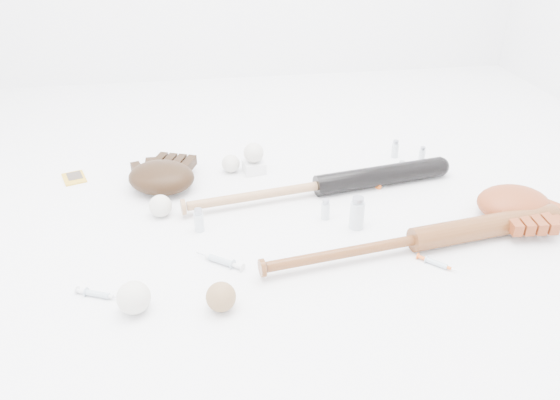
{
  "coord_description": "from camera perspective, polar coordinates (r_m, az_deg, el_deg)",
  "views": [
    {
      "loc": [
        -0.24,
        -1.41,
        0.9
      ],
      "look_at": [
        -0.02,
        0.04,
        0.06
      ],
      "focal_mm": 35.0,
      "sensor_mm": 36.0,
      "label": 1
    }
  ],
  "objects": [
    {
      "name": "vial_3",
      "position": [
        1.65,
        8.06,
        -1.32
      ],
      "size": [
        0.04,
        0.04,
        0.1
      ],
      "primitive_type": "cylinder",
      "color": "silver",
      "rests_on": "ground"
    },
    {
      "name": "syringe_3",
      "position": [
        1.56,
        16.05,
        -6.36
      ],
      "size": [
        0.11,
        0.11,
        0.02
      ],
      "primitive_type": null,
      "rotation": [
        0.0,
        0.0,
        -0.79
      ],
      "color": "#ADBCC6",
      "rests_on": "ground"
    },
    {
      "name": "syringe_1",
      "position": [
        1.51,
        -6.18,
        -6.32
      ],
      "size": [
        0.15,
        0.12,
        0.02
      ],
      "primitive_type": null,
      "rotation": [
        0.0,
        0.0,
        2.5
      ],
      "color": "#ADBCC6",
      "rests_on": "ground"
    },
    {
      "name": "vial_5",
      "position": [
        1.97,
        12.55,
        3.05
      ],
      "size": [
        0.03,
        0.03,
        0.07
      ],
      "primitive_type": "cylinder",
      "color": "silver",
      "rests_on": "ground"
    },
    {
      "name": "bat_dark",
      "position": [
        1.82,
        4.12,
        1.52
      ],
      "size": [
        0.97,
        0.22,
        0.07
      ],
      "primitive_type": null,
      "rotation": [
        0.0,
        0.0,
        0.16
      ],
      "color": "black",
      "rests_on": "ground"
    },
    {
      "name": "glove_tan",
      "position": [
        1.84,
        23.21,
        -0.3
      ],
      "size": [
        0.29,
        0.29,
        0.1
      ],
      "primitive_type": null,
      "rotation": [
        0.0,
        0.0,
        3.06
      ],
      "color": "brown",
      "rests_on": "ground"
    },
    {
      "name": "vial_2",
      "position": [
        1.69,
        4.78,
        -0.95
      ],
      "size": [
        0.03,
        0.03,
        0.07
      ],
      "primitive_type": "cylinder",
      "color": "silver",
      "rests_on": "ground"
    },
    {
      "name": "baseball_aged",
      "position": [
        1.35,
        -6.19,
        -10.03
      ],
      "size": [
        0.07,
        0.07,
        0.07
      ],
      "primitive_type": "sphere",
      "color": "olive",
      "rests_on": "ground"
    },
    {
      "name": "vial_0",
      "position": [
        2.13,
        11.94,
        5.26
      ],
      "size": [
        0.03,
        0.03,
        0.07
      ],
      "primitive_type": "cylinder",
      "color": "silver",
      "rests_on": "ground"
    },
    {
      "name": "vial_1",
      "position": [
        2.12,
        14.63,
        4.65
      ],
      "size": [
        0.02,
        0.02,
        0.06
      ],
      "primitive_type": "cylinder",
      "color": "silver",
      "rests_on": "ground"
    },
    {
      "name": "baseball_upper",
      "position": [
        1.98,
        -5.17,
        3.81
      ],
      "size": [
        0.07,
        0.07,
        0.07
      ],
      "primitive_type": "sphere",
      "color": "beige",
      "rests_on": "ground"
    },
    {
      "name": "syringe_0",
      "position": [
        1.47,
        -18.54,
        -9.31
      ],
      "size": [
        0.14,
        0.08,
        0.02
      ],
      "primitive_type": null,
      "rotation": [
        0.0,
        0.0,
        -0.41
      ],
      "color": "#ADBCC6",
      "rests_on": "ground"
    },
    {
      "name": "baseball_on_pedestal",
      "position": [
        1.95,
        -2.78,
        4.96
      ],
      "size": [
        0.07,
        0.07,
        0.07
      ],
      "primitive_type": "sphere",
      "color": "beige",
      "rests_on": "pedestal"
    },
    {
      "name": "trading_card",
      "position": [
        2.07,
        -20.71,
        2.17
      ],
      "size": [
        0.1,
        0.12,
        0.01
      ],
      "primitive_type": "cube",
      "rotation": [
        0.0,
        0.0,
        0.33
      ],
      "color": "gold",
      "rests_on": "ground"
    },
    {
      "name": "bat_wood",
      "position": [
        1.59,
        14.0,
        -4.04
      ],
      "size": [
        0.96,
        0.21,
        0.07
      ],
      "primitive_type": null,
      "rotation": [
        0.0,
        0.0,
        0.14
      ],
      "color": "brown",
      "rests_on": "ground"
    },
    {
      "name": "vial_4",
      "position": [
        1.64,
        -8.48,
        -2.07
      ],
      "size": [
        0.03,
        0.03,
        0.07
      ],
      "primitive_type": "cylinder",
      "color": "silver",
      "rests_on": "ground"
    },
    {
      "name": "syringe_2",
      "position": [
        1.95,
        11.18,
        2.09
      ],
      "size": [
        0.13,
        0.13,
        0.02
      ],
      "primitive_type": null,
      "rotation": [
        0.0,
        0.0,
        0.73
      ],
      "color": "#ADBCC6",
      "rests_on": "ground"
    },
    {
      "name": "pedestal",
      "position": [
        1.98,
        -2.74,
        3.47
      ],
      "size": [
        0.08,
        0.08,
        0.04
      ],
      "primitive_type": "cube",
      "rotation": [
        0.0,
        0.0,
        0.15
      ],
      "color": "white",
      "rests_on": "ground"
    },
    {
      "name": "baseball_left",
      "position": [
        1.74,
        -12.39,
        -0.6
      ],
      "size": [
        0.07,
        0.07,
        0.07
      ],
      "primitive_type": "sphere",
      "color": "beige",
      "rests_on": "ground"
    },
    {
      "name": "glove_dark",
      "position": [
        1.89,
        -12.29,
        2.38
      ],
      "size": [
        0.35,
        0.35,
        0.1
      ],
      "primitive_type": null,
      "rotation": [
        0.0,
        0.0,
        -0.37
      ],
      "color": "black",
      "rests_on": "ground"
    },
    {
      "name": "baseball_mid",
      "position": [
        1.38,
        -15.04,
        -9.82
      ],
      "size": [
        0.08,
        0.08,
        0.08
      ],
      "primitive_type": "sphere",
      "color": "beige",
      "rests_on": "ground"
    }
  ]
}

